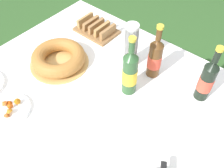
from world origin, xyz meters
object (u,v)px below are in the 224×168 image
object	(u,v)px
bundt_cake	(59,58)
cup_stack	(131,46)
cider_bottle_amber	(155,57)
juice_bottle_red	(207,80)
cider_bottle_green	(130,72)
snack_plate_left	(11,109)
bread_board	(96,28)

from	to	relation	value
bundt_cake	cup_stack	distance (m)	0.41
cider_bottle_amber	juice_bottle_red	world-z (taller)	juice_bottle_red
cup_stack	bundt_cake	bearing A→B (deg)	-141.10
cup_stack	cider_bottle_amber	bearing A→B (deg)	8.30
bundt_cake	cider_bottle_green	bearing A→B (deg)	12.67
cider_bottle_green	juice_bottle_red	xyz separation A→B (m)	(0.30, 0.20, -0.01)
bundt_cake	juice_bottle_red	world-z (taller)	juice_bottle_red
bundt_cake	snack_plate_left	bearing A→B (deg)	-80.26
juice_bottle_red	snack_plate_left	world-z (taller)	juice_bottle_red
juice_bottle_red	cider_bottle_green	bearing A→B (deg)	-146.52
cider_bottle_amber	bread_board	xyz separation A→B (m)	(-0.48, 0.08, -0.09)
juice_bottle_red	cup_stack	bearing A→B (deg)	-173.82
bundt_cake	bread_board	xyz separation A→B (m)	(-0.03, 0.35, -0.01)
bundt_cake	cider_bottle_green	distance (m)	0.44
bundt_cake	snack_plate_left	xyz separation A→B (m)	(0.06, -0.37, -0.03)
cup_stack	bread_board	xyz separation A→B (m)	(-0.34, 0.10, -0.11)
cider_bottle_green	snack_plate_left	world-z (taller)	cider_bottle_green
bundt_cake	cup_stack	bearing A→B (deg)	38.90
snack_plate_left	bundt_cake	bearing A→B (deg)	99.74
cider_bottle_amber	snack_plate_left	xyz separation A→B (m)	(-0.39, -0.64, -0.11)
cup_stack	bread_board	size ratio (longest dim) A/B	1.03
bundt_cake	bread_board	bearing A→B (deg)	95.56
bundt_cake	cider_bottle_green	size ratio (longest dim) A/B	0.98
cider_bottle_green	cup_stack	bearing A→B (deg)	125.50
cider_bottle_green	bundt_cake	bearing A→B (deg)	-167.33
snack_plate_left	bread_board	size ratio (longest dim) A/B	0.76
cider_bottle_green	cider_bottle_amber	xyz separation A→B (m)	(0.03, 0.18, -0.01)
juice_bottle_red	bread_board	distance (m)	0.77
bundt_cake	cup_stack	world-z (taller)	cup_stack
bundt_cake	snack_plate_left	distance (m)	0.38
cider_bottle_amber	bread_board	world-z (taller)	cider_bottle_amber
bundt_cake	cider_bottle_amber	world-z (taller)	cider_bottle_amber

